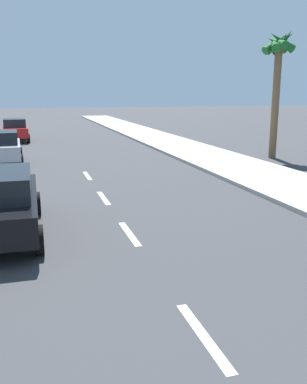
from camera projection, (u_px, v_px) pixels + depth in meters
ground_plane at (84, 170)px, 18.37m from camera, size 160.00×160.00×0.00m
sidewalk_strip at (208, 156)px, 22.07m from camera, size 3.60×80.00×0.14m
lane_stripe_2 at (203, 335)px, 5.89m from camera, size 0.16×1.80×0.01m
lane_stripe_3 at (129, 234)px, 10.14m from camera, size 0.16×1.80×0.01m
lane_stripe_4 at (104, 198)px, 13.55m from camera, size 0.16×1.80×0.01m
lane_stripe_5 at (87, 176)px, 17.20m from camera, size 0.16×1.80×0.01m
parked_car_silver at (2, 147)px, 19.74m from camera, size 1.92×3.96×1.57m
parked_car_red at (15, 129)px, 29.10m from camera, size 1.96×3.96×1.57m
palm_tree_far at (278, 59)px, 20.86m from camera, size 1.66×1.84×6.39m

